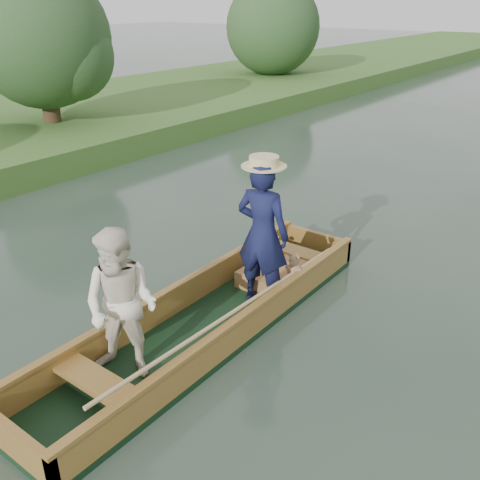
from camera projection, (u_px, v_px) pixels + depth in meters
The scene contains 3 objects.
ground at pixel (209, 331), 6.26m from camera, with size 120.00×120.00×0.00m, color #283D30.
trees_far at pixel (470, 46), 12.27m from camera, with size 23.22×17.05×4.60m.
punt at pixel (206, 289), 5.96m from camera, with size 1.12×5.00×1.93m.
Camera 1 is at (3.47, -3.96, 3.57)m, focal length 40.00 mm.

